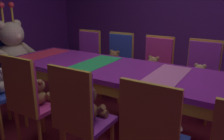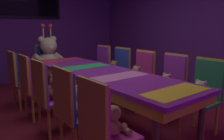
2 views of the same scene
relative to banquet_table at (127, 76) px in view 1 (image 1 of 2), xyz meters
The scene contains 19 objects.
ground_plane 0.66m from the banquet_table, 90.00° to the right, with size 7.90×7.90×0.00m, color maroon.
wall_right 2.70m from the banquet_table, ahead, with size 0.12×6.40×2.80m, color #59267F.
banquet_table is the anchor object (origin of this frame).
chair_left_1 1.05m from the banquet_table, 143.00° to the right, with size 0.42×0.41×0.98m.
teddy_left_1 0.94m from the banquet_table, 137.64° to the right, with size 0.25×0.33×0.31m.
chair_left_2 0.85m from the banquet_table, behind, with size 0.42×0.41×0.98m.
teddy_left_2 0.71m from the banquet_table, behind, with size 0.26×0.33×0.32m.
chair_left_3 1.05m from the banquet_table, 143.37° to the left, with size 0.42×0.41×0.98m.
teddy_left_3 0.94m from the banquet_table, 138.18° to the left, with size 0.22×0.28×0.26m.
teddy_left_4 1.41m from the banquet_table, 120.44° to the left, with size 0.24×0.31×0.29m.
chair_right_1 1.06m from the banquet_table, 35.80° to the right, with size 0.42×0.41×0.98m.
teddy_right_1 0.95m from the banquet_table, 40.81° to the right, with size 0.21×0.27×0.26m.
chair_right_2 0.83m from the banquet_table, ahead, with size 0.42×0.41×0.98m.
teddy_right_2 0.69m from the banquet_table, ahead, with size 0.23×0.30×0.28m.
chair_right_3 1.05m from the banquet_table, 34.99° to the left, with size 0.42×0.41×0.98m.
teddy_right_3 0.93m from the banquet_table, 40.09° to the left, with size 0.24×0.31×0.29m.
chair_right_4 1.45m from the banquet_table, 54.81° to the left, with size 0.42×0.41×0.98m.
throne_chair 2.10m from the banquet_table, 90.00° to the left, with size 0.41×0.42×0.98m.
king_teddy_bear 1.93m from the banquet_table, 90.00° to the left, with size 0.76×0.59×0.97m.
Camera 1 is at (-2.17, -1.13, 1.47)m, focal length 37.42 mm.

